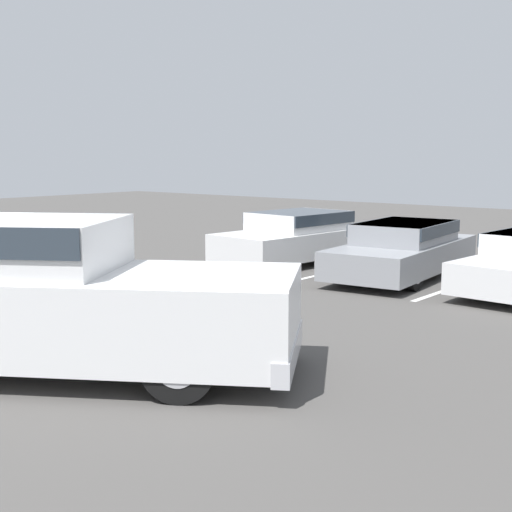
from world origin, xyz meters
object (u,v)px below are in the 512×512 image
at_px(traffic_cone, 26,277).
at_px(pickup_truck, 52,297).
at_px(parked_sedan_a, 298,236).
at_px(parked_sedan_b, 403,248).

bearing_deg(traffic_cone, pickup_truck, -29.62).
height_order(pickup_truck, parked_sedan_a, pickup_truck).
bearing_deg(traffic_cone, parked_sedan_a, 73.06).
bearing_deg(traffic_cone, parked_sedan_b, 51.44).
bearing_deg(pickup_truck, parked_sedan_b, 57.61).
relative_size(pickup_truck, parked_sedan_a, 1.36).
bearing_deg(pickup_truck, parked_sedan_a, 75.78).
height_order(parked_sedan_b, traffic_cone, parked_sedan_b).
xyz_separation_m(parked_sedan_a, traffic_cone, (-1.92, -6.32, -0.38)).
height_order(pickup_truck, parked_sedan_b, pickup_truck).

